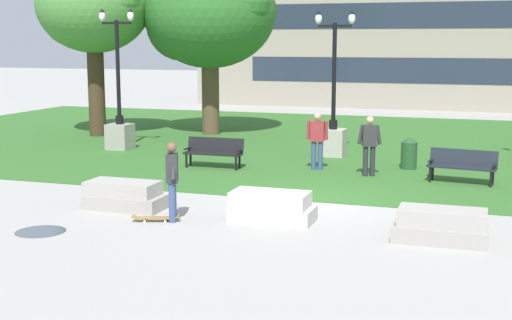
{
  "coord_description": "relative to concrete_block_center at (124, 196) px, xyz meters",
  "views": [
    {
      "loc": [
        4.04,
        -16.29,
        3.84
      ],
      "look_at": [
        -0.89,
        -1.4,
        1.2
      ],
      "focal_mm": 50.0,
      "sensor_mm": 36.0,
      "label": 1
    }
  ],
  "objects": [
    {
      "name": "trash_bin",
      "position": [
        5.65,
        7.24,
        0.2
      ],
      "size": [
        0.49,
        0.49,
        0.96
      ],
      "color": "#234C28",
      "rests_on": "grass_lawn"
    },
    {
      "name": "concrete_block_center",
      "position": [
        0.0,
        0.0,
        0.0
      ],
      "size": [
        1.8,
        0.9,
        0.64
      ],
      "color": "#9E9991",
      "rests_on": "ground"
    },
    {
      "name": "puddle",
      "position": [
        -0.65,
        -2.33,
        -0.3
      ],
      "size": [
        1.02,
        1.02,
        0.01
      ],
      "primitive_type": "cylinder",
      "color": "#47515B",
      "rests_on": "ground"
    },
    {
      "name": "person_bystander_near_lawn",
      "position": [
        4.7,
        5.68,
        0.68
      ],
      "size": [
        0.7,
        0.36,
        1.71
      ],
      "color": "#28282D",
      "rests_on": "grass_lawn"
    },
    {
      "name": "lamp_post_right",
      "position": [
        2.95,
        8.92,
        0.69
      ],
      "size": [
        1.32,
        0.8,
        4.78
      ],
      "color": "#ADA89E",
      "rests_on": "grass_lawn"
    },
    {
      "name": "park_bench_near_right",
      "position": [
        7.26,
        5.49,
        0.23
      ],
      "size": [
        1.86,
        0.77,
        0.9
      ],
      "color": "#1E232D",
      "rests_on": "grass_lawn"
    },
    {
      "name": "concrete_block_right",
      "position": [
        7.13,
        -0.52,
        0.0
      ],
      "size": [
        1.8,
        0.9,
        0.64
      ],
      "color": "#9E9991",
      "rests_on": "ground"
    },
    {
      "name": "concrete_block_left",
      "position": [
        3.55,
        -0.02,
        0.0
      ],
      "size": [
        1.8,
        0.9,
        0.64
      ],
      "color": "#BCB7B2",
      "rests_on": "ground"
    },
    {
      "name": "lamp_post_left",
      "position": [
        -4.54,
        8.0,
        0.71
      ],
      "size": [
        1.32,
        0.8,
        4.91
      ],
      "color": "gray",
      "rests_on": "grass_lawn"
    },
    {
      "name": "tree_near_left",
      "position": [
        -3.11,
        12.92,
        4.62
      ],
      "size": [
        5.64,
        5.38,
        7.27
      ],
      "color": "brown",
      "rests_on": "grass_lawn"
    },
    {
      "name": "person_bystander_far_lawn",
      "position": [
        3.07,
        6.19,
        0.68
      ],
      "size": [
        0.64,
        0.29,
        1.71
      ],
      "color": "#384C7A",
      "rests_on": "grass_lawn"
    },
    {
      "name": "skateboard",
      "position": [
        1.21,
        -0.86,
        -0.22
      ],
      "size": [
        1.03,
        0.51,
        0.14
      ],
      "color": "olive",
      "rests_on": "ground"
    },
    {
      "name": "park_bench_near_left",
      "position": [
        0.01,
        5.58,
        0.23
      ],
      "size": [
        1.8,
        0.54,
        0.9
      ],
      "color": "black",
      "rests_on": "grass_lawn"
    },
    {
      "name": "grass_lawn",
      "position": [
        3.88,
        12.02,
        -0.3
      ],
      "size": [
        40.0,
        20.0,
        0.02
      ],
      "primitive_type": "cube",
      "color": "#336628",
      "rests_on": "ground"
    },
    {
      "name": "person_skateboarder",
      "position": [
        1.55,
        -0.7,
        0.66
      ],
      "size": [
        0.39,
        0.59,
        1.71
      ],
      "color": "#384C7A",
      "rests_on": "ground"
    },
    {
      "name": "tree_near_right",
      "position": [
        -7.28,
        11.01,
        4.85
      ],
      "size": [
        4.72,
        4.5,
        7.15
      ],
      "color": "#42301E",
      "rests_on": "grass_lawn"
    },
    {
      "name": "ground_plane",
      "position": [
        3.88,
        2.02,
        -0.31
      ],
      "size": [
        140.0,
        140.0,
        0.0
      ],
      "primitive_type": "plane",
      "color": "#A3A09B"
    }
  ]
}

